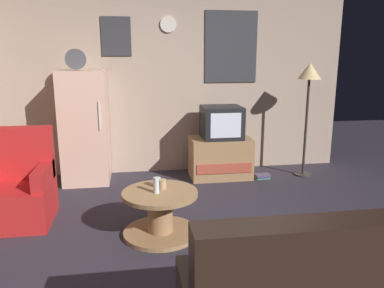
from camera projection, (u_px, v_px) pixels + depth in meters
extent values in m
plane|color=#2D2833|center=(193.00, 248.00, 3.46)|extent=(12.00, 12.00, 0.00)
cube|color=tan|center=(167.00, 79.00, 5.51)|extent=(5.20, 0.10, 2.71)
cube|color=#333338|center=(231.00, 47.00, 5.49)|extent=(0.76, 0.02, 1.00)
cube|color=#333338|center=(116.00, 36.00, 5.21)|extent=(0.40, 0.02, 0.52)
cylinder|color=silver|center=(168.00, 24.00, 5.28)|extent=(0.22, 0.03, 0.22)
cube|color=beige|center=(85.00, 127.00, 5.12)|extent=(0.60, 0.60, 1.50)
cylinder|color=silver|center=(99.00, 116.00, 4.81)|extent=(0.02, 0.02, 0.36)
cylinder|color=#4C4C51|center=(76.00, 59.00, 4.83)|extent=(0.26, 0.04, 0.26)
cube|color=#9E754C|center=(220.00, 157.00, 5.41)|extent=(0.84, 0.52, 0.57)
cube|color=#AD4733|center=(224.00, 169.00, 5.17)|extent=(0.76, 0.01, 0.14)
cube|color=black|center=(222.00, 122.00, 5.29)|extent=(0.54, 0.50, 0.44)
cube|color=silver|center=(226.00, 126.00, 5.05)|extent=(0.41, 0.01, 0.33)
cylinder|color=#332D28|center=(303.00, 174.00, 5.54)|extent=(0.24, 0.24, 0.02)
cylinder|color=#332D28|center=(306.00, 127.00, 5.39)|extent=(0.04, 0.04, 1.40)
cone|color=#F2D18C|center=(310.00, 71.00, 5.21)|extent=(0.32, 0.32, 0.22)
cylinder|color=#9E754C|center=(161.00, 232.00, 3.72)|extent=(0.72, 0.72, 0.04)
cylinder|color=#9E754C|center=(160.00, 213.00, 3.67)|extent=(0.24, 0.24, 0.40)
cylinder|color=#9E754C|center=(160.00, 194.00, 3.63)|extent=(0.72, 0.72, 0.04)
cylinder|color=silver|center=(156.00, 185.00, 3.57)|extent=(0.05, 0.05, 0.15)
cylinder|color=silver|center=(157.00, 182.00, 3.75)|extent=(0.08, 0.08, 0.09)
cylinder|color=tan|center=(162.00, 184.00, 3.70)|extent=(0.08, 0.08, 0.09)
cube|color=red|center=(17.00, 204.00, 3.94)|extent=(0.68, 0.68, 0.40)
cube|color=red|center=(20.00, 153.00, 4.08)|extent=(0.68, 0.16, 0.56)
cube|color=red|center=(43.00, 175.00, 3.91)|extent=(0.12, 0.60, 0.20)
cube|color=black|center=(357.00, 266.00, 1.95)|extent=(1.70, 0.20, 0.52)
cube|color=#51BA71|center=(262.00, 178.00, 5.39)|extent=(0.19, 0.12, 0.02)
cube|color=#424486|center=(262.00, 176.00, 5.39)|extent=(0.17, 0.15, 0.02)
cube|color=#504962|center=(262.00, 175.00, 5.38)|extent=(0.21, 0.15, 0.02)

